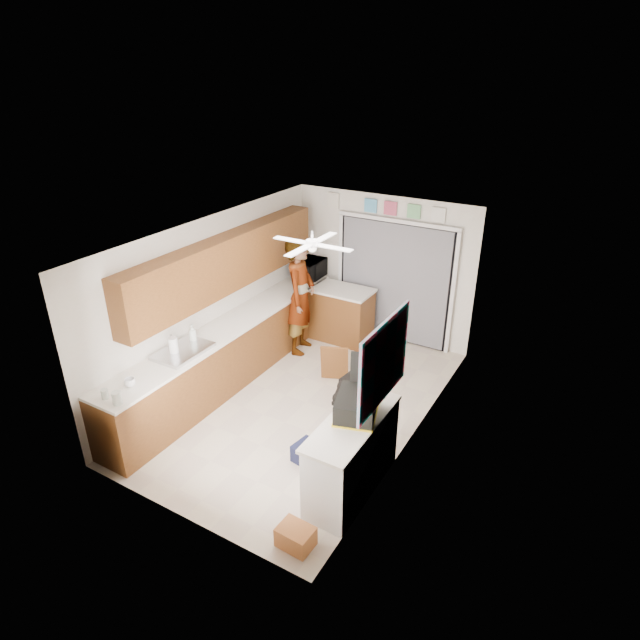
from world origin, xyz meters
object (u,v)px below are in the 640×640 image
at_px(paper_towel_roll, 174,347).
at_px(cardboard_box, 296,537).
at_px(microwave, 310,269).
at_px(dog, 353,386).
at_px(soap_bottle, 193,334).
at_px(cup, 130,382).
at_px(navy_crate, 309,454).
at_px(man, 300,297).
at_px(suitcase, 357,405).

height_order(paper_towel_roll, cardboard_box, paper_towel_roll).
bearing_deg(cardboard_box, microwave, 119.56).
bearing_deg(dog, paper_towel_roll, -134.14).
bearing_deg(soap_bottle, dog, 29.50).
height_order(cup, navy_crate, cup).
distance_m(microwave, man, 0.95).
bearing_deg(dog, cup, -120.41).
distance_m(cardboard_box, man, 4.19).
relative_size(microwave, dog, 0.95).
relative_size(soap_bottle, cup, 2.08).
distance_m(navy_crate, man, 2.97).
relative_size(soap_bottle, man, 0.14).
bearing_deg(soap_bottle, paper_towel_roll, -86.30).
xyz_separation_m(cup, cardboard_box, (2.49, -0.27, -0.88)).
bearing_deg(cup, soap_bottle, 95.03).
relative_size(microwave, cardboard_box, 1.66).
distance_m(cup, paper_towel_roll, 0.83).
height_order(man, dog, man).
relative_size(cup, suitcase, 0.23).
relative_size(microwave, man, 0.31).
distance_m(paper_towel_roll, dog, 2.54).
bearing_deg(microwave, suitcase, -142.82).
relative_size(man, dog, 3.09).
distance_m(soap_bottle, cup, 1.22).
relative_size(suitcase, man, 0.29).
height_order(soap_bottle, cup, soap_bottle).
distance_m(soap_bottle, cardboard_box, 3.15).
distance_m(microwave, suitcase, 4.13).
relative_size(suitcase, navy_crate, 1.53).
bearing_deg(cup, dog, 51.71).
bearing_deg(suitcase, microwave, 111.09).
xyz_separation_m(paper_towel_roll, man, (0.44, 2.41, -0.09)).
height_order(cardboard_box, man, man).
bearing_deg(dog, microwave, 142.98).
bearing_deg(man, soap_bottle, 152.51).
relative_size(paper_towel_roll, navy_crate, 0.69).
distance_m(cup, cardboard_box, 2.66).
distance_m(cardboard_box, dog, 2.67).
height_order(microwave, man, man).
distance_m(cup, man, 3.25).
bearing_deg(suitcase, cup, -178.93).
height_order(cardboard_box, dog, dog).
xyz_separation_m(microwave, cardboard_box, (2.48, -4.37, -0.99)).
bearing_deg(navy_crate, microwave, 121.10).
bearing_deg(man, navy_crate, -160.26).
distance_m(cup, suitcase, 2.72).
bearing_deg(man, dog, -136.89).
bearing_deg(cup, navy_crate, 24.06).
bearing_deg(navy_crate, cardboard_box, -65.01).
relative_size(cup, navy_crate, 0.36).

